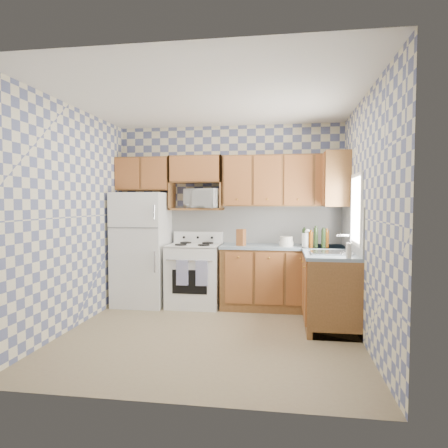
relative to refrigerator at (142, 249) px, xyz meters
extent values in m
plane|color=#806C4E|center=(1.27, -1.25, -0.84)|extent=(3.40, 3.40, 0.00)
cube|color=slate|center=(1.27, 0.35, 0.51)|extent=(3.40, 0.02, 2.70)
cube|color=slate|center=(2.97, -1.25, 0.51)|extent=(0.02, 3.20, 2.70)
cube|color=white|center=(1.68, 0.34, 0.36)|extent=(2.60, 0.02, 0.56)
cube|color=white|center=(2.96, -0.45, 0.36)|extent=(0.02, 1.60, 0.56)
cube|color=white|center=(0.00, 0.00, 0.00)|extent=(0.75, 0.70, 1.68)
cube|color=white|center=(0.80, 0.03, -0.39)|extent=(0.76, 0.65, 0.90)
cube|color=silver|center=(0.80, 0.03, 0.07)|extent=(0.76, 0.65, 0.02)
cube|color=white|center=(0.80, 0.30, 0.16)|extent=(0.76, 0.08, 0.17)
cube|color=navy|center=(0.71, -0.32, -0.29)|extent=(0.17, 0.02, 0.36)
cube|color=navy|center=(0.98, -0.32, -0.29)|extent=(0.17, 0.02, 0.36)
cube|color=brown|center=(2.10, 0.05, -0.40)|extent=(1.75, 0.60, 0.88)
cube|color=brown|center=(2.67, -0.45, -0.40)|extent=(0.60, 1.60, 0.88)
cube|color=slate|center=(2.10, 0.05, 0.06)|extent=(1.77, 0.63, 0.04)
cube|color=slate|center=(2.67, -0.45, 0.06)|extent=(0.63, 1.60, 0.04)
cube|color=brown|center=(2.10, 0.19, 1.01)|extent=(1.75, 0.33, 0.74)
cube|color=brown|center=(-0.02, 0.19, 1.13)|extent=(0.82, 0.33, 0.50)
cube|color=brown|center=(2.81, 0.00, 1.01)|extent=(0.33, 0.70, 0.74)
cube|color=brown|center=(0.80, 0.19, 0.60)|extent=(0.80, 0.33, 0.03)
imported|color=white|center=(0.92, 0.18, 0.76)|extent=(0.61, 0.50, 0.29)
cube|color=#B7B7BC|center=(2.67, -0.80, 0.09)|extent=(0.48, 0.40, 0.03)
cube|color=silver|center=(2.96, -0.80, 0.61)|extent=(0.02, 0.66, 0.86)
cylinder|color=black|center=(2.54, -0.17, 0.22)|extent=(0.06, 0.06, 0.27)
cylinder|color=black|center=(2.64, -0.21, 0.21)|extent=(0.06, 0.06, 0.26)
cylinder|color=#5D2E09|center=(2.69, -0.13, 0.20)|extent=(0.06, 0.06, 0.24)
cylinder|color=#5D2E09|center=(2.47, -0.21, 0.19)|extent=(0.06, 0.06, 0.22)
cylinder|color=black|center=(2.39, -0.11, 0.20)|extent=(0.06, 0.06, 0.25)
cube|color=brown|center=(1.51, -0.07, 0.20)|extent=(0.14, 0.14, 0.24)
cylinder|color=white|center=(2.43, -0.14, 0.18)|extent=(0.15, 0.15, 0.20)
cylinder|color=beige|center=(2.82, -1.20, 0.17)|extent=(0.06, 0.06, 0.17)
camera|label=1|loc=(2.11, -5.71, 0.69)|focal=32.00mm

